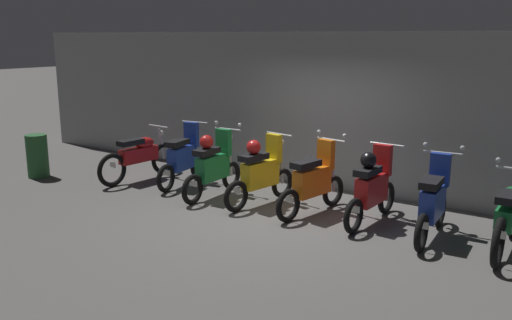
{
  "coord_description": "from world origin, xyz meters",
  "views": [
    {
      "loc": [
        4.48,
        -6.94,
        2.82
      ],
      "look_at": [
        -0.61,
        0.57,
        0.75
      ],
      "focal_mm": 38.38,
      "sensor_mm": 36.0,
      "label": 1
    }
  ],
  "objects": [
    {
      "name": "motorbike_slot_2",
      "position": [
        -1.45,
        0.45,
        0.57
      ],
      "size": [
        0.59,
        1.68,
        1.29
      ],
      "color": "black",
      "rests_on": "ground"
    },
    {
      "name": "back_wall",
      "position": [
        0.0,
        2.27,
        1.45
      ],
      "size": [
        16.0,
        0.3,
        2.89
      ],
      "primitive_type": "cube",
      "color": "gray",
      "rests_on": "ground"
    },
    {
      "name": "motorbike_slot_0",
      "position": [
        -3.38,
        0.53,
        0.49
      ],
      "size": [
        0.56,
        1.95,
        1.03
      ],
      "color": "black",
      "rests_on": "ground"
    },
    {
      "name": "motorbike_slot_3",
      "position": [
        -0.48,
        0.53,
        0.57
      ],
      "size": [
        0.56,
        1.67,
        1.18
      ],
      "color": "black",
      "rests_on": "ground"
    },
    {
      "name": "motorbike_slot_5",
      "position": [
        1.45,
        0.69,
        0.57
      ],
      "size": [
        0.56,
        1.68,
        1.18
      ],
      "color": "black",
      "rests_on": "ground"
    },
    {
      "name": "motorbike_slot_4",
      "position": [
        0.49,
        0.6,
        0.53
      ],
      "size": [
        0.58,
        1.67,
        1.29
      ],
      "color": "black",
      "rests_on": "ground"
    },
    {
      "name": "ground_plane",
      "position": [
        0.0,
        0.0,
        0.0
      ],
      "size": [
        80.0,
        80.0,
        0.0
      ],
      "primitive_type": "plane",
      "color": "#565451"
    },
    {
      "name": "motorbike_slot_6",
      "position": [
        2.41,
        0.58,
        0.53
      ],
      "size": [
        0.59,
        1.68,
        1.29
      ],
      "color": "black",
      "rests_on": "ground"
    },
    {
      "name": "motorbike_slot_1",
      "position": [
        -2.42,
        0.75,
        0.52
      ],
      "size": [
        0.56,
        1.67,
        1.18
      ],
      "color": "black",
      "rests_on": "ground"
    },
    {
      "name": "motorbike_slot_7",
      "position": [
        3.38,
        0.66,
        0.49
      ],
      "size": [
        0.59,
        1.95,
        1.15
      ],
      "color": "black",
      "rests_on": "ground"
    },
    {
      "name": "trash_bin",
      "position": [
        -5.26,
        -0.48,
        0.44
      ],
      "size": [
        0.42,
        0.42,
        0.87
      ],
      "primitive_type": "cylinder",
      "color": "#26592D",
      "rests_on": "ground"
    }
  ]
}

